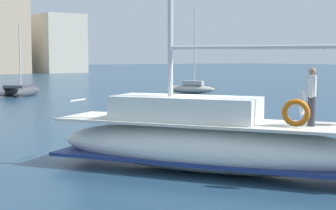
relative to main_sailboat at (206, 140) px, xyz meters
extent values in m
plane|color=navy|center=(0.95, 1.57, -0.91)|extent=(400.00, 400.00, 0.00)
ellipsoid|color=white|center=(0.04, -0.06, -0.21)|extent=(7.08, 9.43, 1.40)
cube|color=navy|center=(0.04, -0.06, -0.52)|extent=(7.00, 9.28, 0.10)
cube|color=beige|center=(0.04, -0.06, 0.53)|extent=(6.66, 8.92, 0.08)
cube|color=white|center=(-0.34, 0.55, 0.92)|extent=(3.70, 4.56, 0.70)
cylinder|color=#B7B7BC|center=(0.92, -1.49, 2.69)|extent=(3.12, 4.97, 0.12)
cylinder|color=silver|center=(-2.28, 3.70, 1.04)|extent=(0.80, 0.52, 0.06)
torus|color=orange|center=(0.42, -2.93, 1.04)|extent=(0.49, 0.67, 0.70)
cylinder|color=#33333D|center=(1.55, -2.52, 0.97)|extent=(0.20, 0.20, 0.80)
cube|color=white|center=(1.55, -2.52, 1.65)|extent=(0.38, 0.34, 0.56)
sphere|color=#9E7051|center=(1.55, -2.52, 2.04)|extent=(0.20, 0.20, 0.20)
cylinder|color=white|center=(1.36, -2.63, 1.60)|extent=(0.09, 0.09, 0.50)
cylinder|color=white|center=(1.74, -2.40, 1.60)|extent=(0.09, 0.09, 0.50)
torus|color=silver|center=(1.42, -2.31, 1.19)|extent=(0.68, 0.45, 0.76)
ellipsoid|color=#B7B2A8|center=(20.13, 25.82, -0.53)|extent=(3.40, 4.56, 0.76)
cube|color=#B7B2A8|center=(20.25, 25.62, 0.05)|extent=(1.59, 1.97, 0.40)
cylinder|color=silver|center=(20.32, 25.52, 3.43)|extent=(0.12, 0.12, 7.16)
ellipsoid|color=#4C4C51|center=(5.37, 32.52, -0.53)|extent=(3.63, 3.70, 0.76)
ellipsoid|color=#4C4C51|center=(6.63, 31.29, -0.53)|extent=(3.63, 3.70, 0.76)
cube|color=#4C4C51|center=(6.00, 31.90, -0.05)|extent=(3.07, 3.08, 0.24)
cylinder|color=silver|center=(6.25, 32.15, 2.73)|extent=(0.12, 0.12, 5.31)
cube|color=beige|center=(37.54, 95.33, 5.41)|extent=(9.03, 13.29, 12.63)
camera|label=1|loc=(-9.59, -11.23, 2.41)|focal=54.64mm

